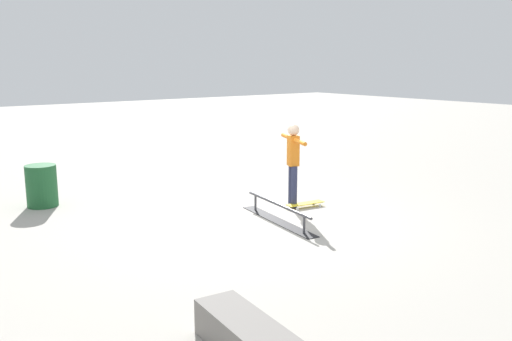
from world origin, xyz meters
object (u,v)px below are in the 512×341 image
object	(u,v)px
skater_main	(293,159)
trash_bin	(42,186)
skateboard_main	(305,204)
grind_rail	(278,214)

from	to	relation	value
skater_main	trash_bin	size ratio (longest dim) A/B	1.98
skateboard_main	trash_bin	size ratio (longest dim) A/B	0.98
grind_rail	skater_main	bearing A→B (deg)	-47.09
grind_rail	trash_bin	bearing A→B (deg)	48.07
skater_main	trash_bin	distance (m)	5.02
skateboard_main	skater_main	bearing A→B (deg)	-39.61
grind_rail	skateboard_main	world-z (taller)	grind_rail
grind_rail	skateboard_main	bearing A→B (deg)	-60.12
skater_main	trash_bin	bearing A→B (deg)	-105.73
skater_main	skateboard_main	size ratio (longest dim) A/B	2.02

